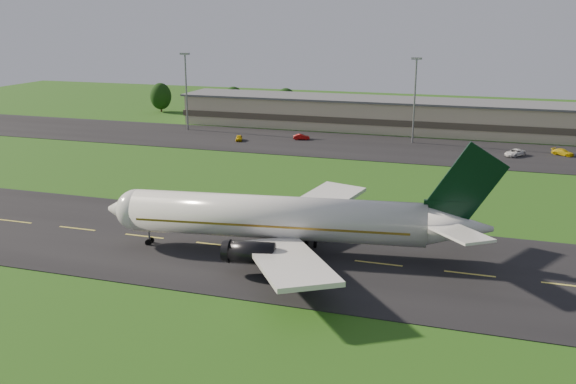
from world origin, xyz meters
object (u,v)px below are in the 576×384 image
(airliner, at_px, (283,219))
(light_mast_west, at_px, (186,82))
(service_vehicle_c, at_px, (515,153))
(service_vehicle_d, at_px, (563,152))
(light_mast_centre, at_px, (415,90))
(terminal, at_px, (426,117))
(service_vehicle_b, at_px, (301,137))
(service_vehicle_a, at_px, (239,138))

(airliner, bearing_deg, light_mast_west, 115.85)
(service_vehicle_c, height_order, service_vehicle_d, service_vehicle_c)
(light_mast_centre, height_order, service_vehicle_c, light_mast_centre)
(terminal, bearing_deg, airliner, -94.76)
(airliner, relative_size, light_mast_centre, 2.51)
(airliner, height_order, light_mast_centre, light_mast_centre)
(terminal, distance_m, light_mast_west, 64.10)
(terminal, bearing_deg, light_mast_west, -165.24)
(terminal, height_order, service_vehicle_c, terminal)
(airliner, xyz_separation_m, service_vehicle_c, (29.91, 71.47, -3.82))
(service_vehicle_b, bearing_deg, service_vehicle_a, 94.65)
(light_mast_centre, distance_m, service_vehicle_d, 35.74)
(service_vehicle_d, bearing_deg, terminal, 89.16)
(service_vehicle_a, distance_m, service_vehicle_c, 64.22)
(terminal, xyz_separation_m, light_mast_west, (-61.40, -16.18, 8.75))
(airliner, relative_size, light_mast_west, 2.51)
(service_vehicle_a, relative_size, service_vehicle_d, 0.82)
(light_mast_centre, bearing_deg, light_mast_west, 180.00)
(service_vehicle_c, bearing_deg, airliner, -79.99)
(service_vehicle_b, xyz_separation_m, service_vehicle_d, (60.06, 0.00, 0.03))
(service_vehicle_a, bearing_deg, airliner, -83.54)
(light_mast_centre, height_order, service_vehicle_a, light_mast_centre)
(airliner, bearing_deg, terminal, 77.32)
(airliner, distance_m, service_vehicle_a, 77.41)
(light_mast_west, xyz_separation_m, service_vehicle_b, (33.32, -4.52, -11.97))
(service_vehicle_b, relative_size, service_vehicle_c, 0.75)
(service_vehicle_b, xyz_separation_m, service_vehicle_c, (49.98, -3.89, 0.08))
(light_mast_centre, bearing_deg, service_vehicle_c, -19.84)
(service_vehicle_a, xyz_separation_m, service_vehicle_d, (74.26, 6.06, 0.03))
(terminal, bearing_deg, light_mast_centre, -94.95)
(airliner, distance_m, service_vehicle_b, 78.09)
(terminal, relative_size, service_vehicle_b, 35.90)
(airliner, relative_size, service_vehicle_a, 13.02)
(service_vehicle_c, bearing_deg, light_mast_centre, -167.13)
(terminal, height_order, light_mast_centre, light_mast_centre)
(light_mast_centre, relative_size, service_vehicle_d, 4.24)
(light_mast_centre, bearing_deg, terminal, 85.05)
(service_vehicle_c, distance_m, service_vehicle_d, 10.80)
(airliner, bearing_deg, service_vehicle_a, 108.40)
(terminal, height_order, service_vehicle_d, terminal)
(light_mast_west, height_order, service_vehicle_a, light_mast_west)
(light_mast_centre, distance_m, service_vehicle_b, 29.59)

